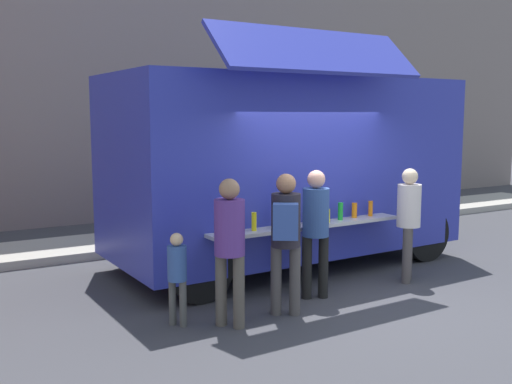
{
  "coord_description": "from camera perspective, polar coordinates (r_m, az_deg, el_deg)",
  "views": [
    {
      "loc": [
        -4.92,
        -6.18,
        2.46
      ],
      "look_at": [
        -0.44,
        1.45,
        1.3
      ],
      "focal_mm": 41.41,
      "sensor_mm": 36.0,
      "label": 1
    }
  ],
  "objects": [
    {
      "name": "customer_front_ordering",
      "position": [
        7.9,
        5.79,
        -2.94
      ],
      "size": [
        0.35,
        0.35,
        1.74
      ],
      "rotation": [
        0.0,
        0.0,
        1.2
      ],
      "color": "black",
      "rests_on": "ground"
    },
    {
      "name": "child_near_queue",
      "position": [
        6.97,
        -7.63,
        -7.54
      ],
      "size": [
        0.23,
        0.23,
        1.11
      ],
      "rotation": [
        0.0,
        0.0,
        0.59
      ],
      "color": "#484845",
      "rests_on": "ground"
    },
    {
      "name": "customer_rear_waiting",
      "position": [
        6.8,
        -2.57,
        -4.58
      ],
      "size": [
        0.35,
        0.35,
        1.74
      ],
      "rotation": [
        0.0,
        0.0,
        0.63
      ],
      "color": "#4F4940",
      "rests_on": "ground"
    },
    {
      "name": "building_behind",
      "position": [
        14.8,
        -21.99,
        13.54
      ],
      "size": [
        32.0,
        2.4,
        8.32
      ],
      "primitive_type": "cube",
      "color": "slate",
      "rests_on": "ground"
    },
    {
      "name": "curb_strip",
      "position": [
        10.97,
        -23.08,
        -5.7
      ],
      "size": [
        28.0,
        1.6,
        0.15
      ],
      "primitive_type": "cube",
      "color": "#9E998E",
      "rests_on": "ground"
    },
    {
      "name": "food_truck_main",
      "position": [
        9.63,
        3.0,
        2.65
      ],
      "size": [
        5.71,
        3.26,
        3.63
      ],
      "rotation": [
        0.0,
        0.0,
        0.03
      ],
      "color": "#2A33A1",
      "rests_on": "ground"
    },
    {
      "name": "customer_mid_with_backpack",
      "position": [
        7.16,
        2.89,
        -3.68
      ],
      "size": [
        0.51,
        0.57,
        1.76
      ],
      "rotation": [
        0.0,
        0.0,
        0.98
      ],
      "color": "#484342",
      "rests_on": "ground"
    },
    {
      "name": "ground_plane",
      "position": [
        8.27,
        7.86,
        -9.89
      ],
      "size": [
        60.0,
        60.0,
        0.0
      ],
      "primitive_type": "plane",
      "color": "#38383D"
    },
    {
      "name": "trash_bin",
      "position": [
        14.34,
        12.84,
        -0.7
      ],
      "size": [
        0.6,
        0.6,
        0.94
      ],
      "primitive_type": "cylinder",
      "color": "#2D653A",
      "rests_on": "ground"
    },
    {
      "name": "customer_extra_browsing",
      "position": [
        8.94,
        14.53,
        -2.12
      ],
      "size": [
        0.34,
        0.34,
        1.69
      ],
      "rotation": [
        0.0,
        0.0,
        2.29
      ],
      "color": "#4B4443",
      "rests_on": "ground"
    }
  ]
}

